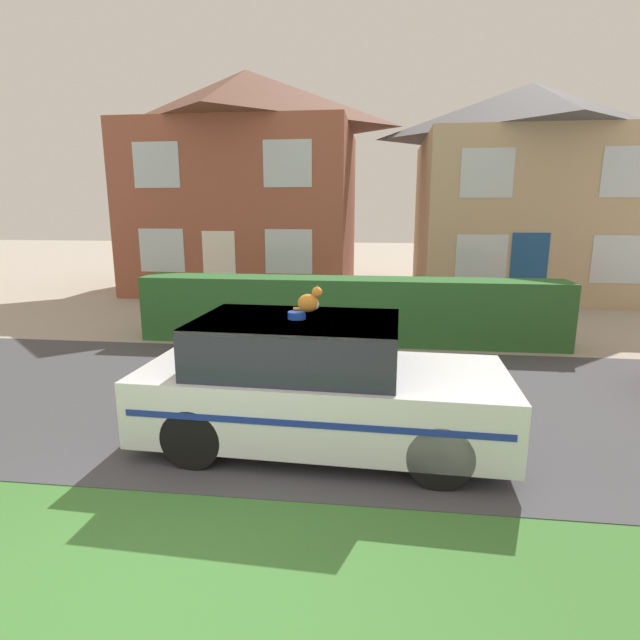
{
  "coord_description": "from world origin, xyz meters",
  "views": [
    {
      "loc": [
        1.55,
        -2.93,
        2.7
      ],
      "look_at": [
        0.65,
        4.51,
        1.05
      ],
      "focal_mm": 28.0,
      "sensor_mm": 36.0,
      "label": 1
    }
  ],
  "objects_px": {
    "police_car": "(316,384)",
    "house_left": "(249,180)",
    "wheelie_bin": "(197,299)",
    "cat": "(310,301)",
    "house_right": "(524,189)"
  },
  "relations": [
    {
      "from": "police_car",
      "to": "house_right",
      "type": "height_order",
      "value": "house_right"
    },
    {
      "from": "house_left",
      "to": "house_right",
      "type": "relative_size",
      "value": 1.08
    },
    {
      "from": "house_right",
      "to": "wheelie_bin",
      "type": "relative_size",
      "value": 5.95
    },
    {
      "from": "house_left",
      "to": "house_right",
      "type": "xyz_separation_m",
      "value": [
        9.25,
        -0.06,
        -0.35
      ]
    },
    {
      "from": "house_left",
      "to": "house_right",
      "type": "height_order",
      "value": "house_left"
    },
    {
      "from": "house_left",
      "to": "wheelie_bin",
      "type": "distance_m",
      "value": 6.79
    },
    {
      "from": "police_car",
      "to": "house_left",
      "type": "height_order",
      "value": "house_left"
    },
    {
      "from": "police_car",
      "to": "wheelie_bin",
      "type": "relative_size",
      "value": 3.61
    },
    {
      "from": "police_car",
      "to": "house_left",
      "type": "xyz_separation_m",
      "value": [
        -3.94,
        12.21,
        2.98
      ]
    },
    {
      "from": "cat",
      "to": "house_right",
      "type": "xyz_separation_m",
      "value": [
        5.38,
        12.14,
        1.66
      ]
    },
    {
      "from": "house_left",
      "to": "wheelie_bin",
      "type": "bearing_deg",
      "value": -88.1
    },
    {
      "from": "cat",
      "to": "wheelie_bin",
      "type": "relative_size",
      "value": 0.29
    },
    {
      "from": "police_car",
      "to": "cat",
      "type": "bearing_deg",
      "value": 171.43
    },
    {
      "from": "police_car",
      "to": "house_left",
      "type": "distance_m",
      "value": 13.17
    },
    {
      "from": "wheelie_bin",
      "to": "cat",
      "type": "bearing_deg",
      "value": -57.63
    }
  ]
}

